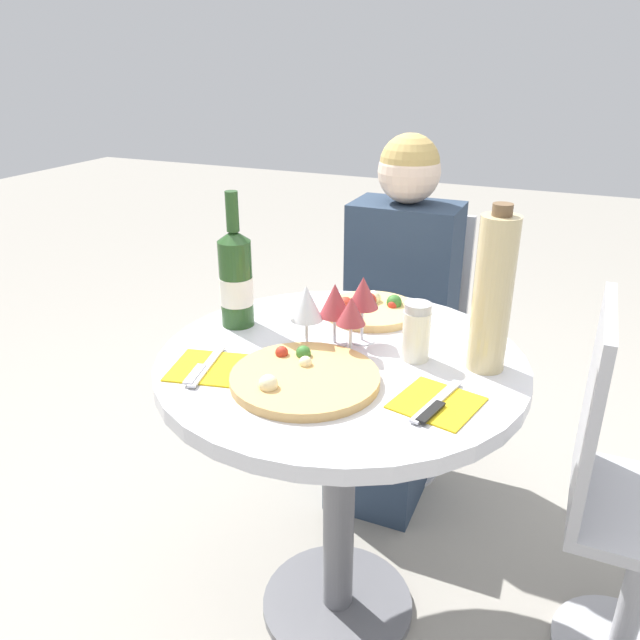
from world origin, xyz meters
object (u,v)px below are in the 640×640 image
pizza_large (304,377)px  chair_behind_diner (404,349)px  dining_table (340,415)px  wine_bottle (236,278)px  chair_empty_side (625,505)px  seated_diner (393,340)px  tall_carafe (493,294)px

pizza_large → chair_behind_diner: bearing=91.7°
dining_table → wine_bottle: (-0.30, 0.06, 0.28)m
chair_behind_diner → wine_bottle: wine_bottle is taller
chair_empty_side → seated_diner: bearing=-122.4°
seated_diner → chair_empty_side: size_ratio=1.30×
wine_bottle → tall_carafe: bearing=1.1°
tall_carafe → wine_bottle: bearing=-178.9°
tall_carafe → seated_diner: bearing=124.3°
chair_empty_side → tall_carafe: bearing=-76.2°
tall_carafe → chair_behind_diner: bearing=118.3°
chair_behind_diner → pizza_large: bearing=91.7°
dining_table → chair_empty_side: chair_empty_side is taller
dining_table → pizza_large: (-0.03, -0.14, 0.17)m
dining_table → seated_diner: bearing=95.0°
chair_behind_diner → seated_diner: size_ratio=0.77×
chair_behind_diner → dining_table: bearing=94.0°
chair_behind_diner → seated_diner: bearing=90.0°
chair_behind_diner → chair_empty_side: bearing=140.2°
seated_diner → pizza_large: 0.78m
dining_table → wine_bottle: wine_bottle is taller
chair_behind_diner → seated_diner: 0.17m
pizza_large → tall_carafe: tall_carafe is taller
wine_bottle → chair_behind_diner: bearing=69.6°
seated_diner → wine_bottle: bearing=65.0°
seated_diner → chair_behind_diner: bearing=-90.0°
chair_empty_side → tall_carafe: size_ratio=2.53×
chair_empty_side → tall_carafe: 0.61m
chair_empty_side → pizza_large: size_ratio=2.92×
seated_diner → wine_bottle: (-0.25, -0.54, 0.35)m
seated_diner → tall_carafe: 0.75m
wine_bottle → tall_carafe: (0.61, 0.01, 0.05)m
dining_table → tall_carafe: tall_carafe is taller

